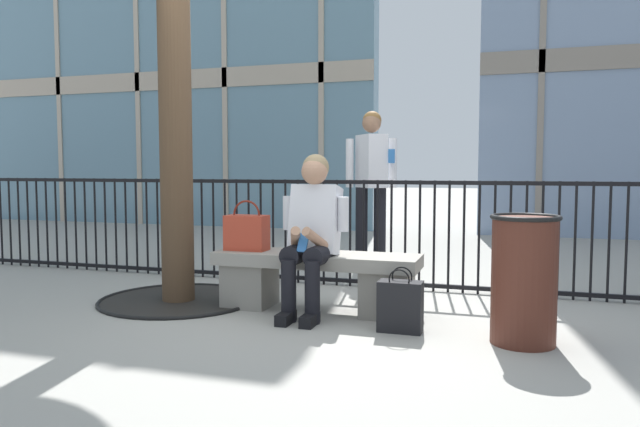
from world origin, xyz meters
The scene contains 8 objects.
ground_plane centered at (0.00, 0.00, 0.00)m, with size 60.00×60.00×0.00m, color #9E9B93.
stone_bench centered at (0.00, 0.00, 0.27)m, with size 1.60×0.44×0.45m.
seated_person_with_phone centered at (0.01, -0.13, 0.65)m, with size 0.52×0.66×1.21m.
handbag_on_bench centered at (-0.58, -0.01, 0.60)m, with size 0.33×0.18×0.40m.
shopping_bag centered at (0.73, -0.39, 0.18)m, with size 0.30×0.16×0.44m.
bystander_at_railing centered at (0.00, 1.88, 1.00)m, with size 0.55×0.44×1.71m.
plaza_railing centered at (0.00, 1.02, 0.50)m, with size 8.56×0.04×1.00m.
trash_can centered at (1.52, -0.43, 0.42)m, with size 0.43×0.43×0.82m.
Camera 1 is at (1.43, -4.34, 1.10)m, focal length 33.53 mm.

